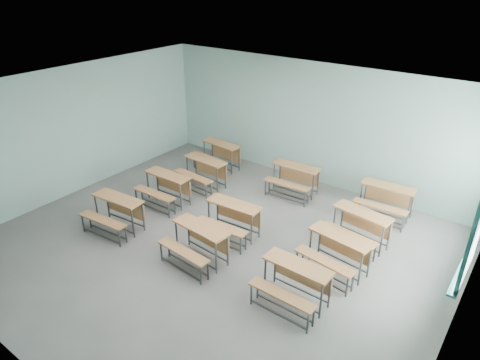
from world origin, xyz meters
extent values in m
cube|color=gray|center=(0.00, 0.00, -0.01)|extent=(9.00, 8.00, 0.02)
cube|color=white|center=(0.00, 0.00, 3.21)|extent=(9.00, 8.00, 0.02)
cube|color=#97BDB5|center=(0.00, 4.01, 1.60)|extent=(9.00, 0.02, 3.20)
cube|color=#97BDB5|center=(0.00, -4.01, 1.60)|extent=(9.00, 0.02, 3.20)
cube|color=#97BDB5|center=(-4.51, 0.00, 1.60)|extent=(0.02, 8.00, 3.20)
cube|color=#97BDB5|center=(4.51, 0.00, 1.60)|extent=(0.02, 8.00, 3.20)
cube|color=#1A4846|center=(4.47, 0.80, 0.93)|extent=(0.06, 1.20, 0.06)
cube|color=#1A4846|center=(4.47, 0.23, 1.70)|extent=(0.06, 0.06, 1.60)
cube|color=#1A4846|center=(4.47, 0.80, 1.70)|extent=(0.04, 0.04, 1.48)
cube|color=#1A4846|center=(4.47, 0.80, 1.70)|extent=(0.04, 1.08, 0.04)
cube|color=#1A4846|center=(4.43, 0.80, 0.87)|extent=(0.14, 1.28, 0.04)
cube|color=white|center=(4.50, 0.80, 1.70)|extent=(0.01, 1.08, 1.48)
cube|color=#A3683B|center=(-2.19, -0.69, 0.73)|extent=(1.24, 0.51, 0.04)
cube|color=#A3683B|center=(-2.21, -0.50, 0.43)|extent=(1.14, 0.12, 0.41)
cylinder|color=#3E4143|center=(-2.73, -0.90, 0.36)|extent=(0.04, 0.04, 0.71)
cylinder|color=#3E4143|center=(-1.63, -0.80, 0.36)|extent=(0.04, 0.04, 0.71)
cylinder|color=#3E4143|center=(-2.75, -0.58, 0.36)|extent=(0.04, 0.04, 0.71)
cylinder|color=#3E4143|center=(-1.65, -0.48, 0.36)|extent=(0.04, 0.04, 0.71)
cube|color=#3E4143|center=(-2.18, -0.85, 0.10)|extent=(1.10, 0.13, 0.03)
cube|color=#3E4143|center=(-2.20, -0.53, 0.10)|extent=(1.10, 0.13, 0.03)
cube|color=#A3683B|center=(-2.15, -1.17, 0.43)|extent=(1.22, 0.36, 0.04)
cylinder|color=#3E4143|center=(-2.69, -1.31, 0.21)|extent=(0.04, 0.04, 0.42)
cylinder|color=#3E4143|center=(-1.59, -1.22, 0.21)|extent=(0.04, 0.04, 0.42)
cylinder|color=#3E4143|center=(-2.71, -1.12, 0.21)|extent=(0.04, 0.04, 0.42)
cylinder|color=#3E4143|center=(-1.61, -1.03, 0.21)|extent=(0.04, 0.04, 0.42)
cube|color=#3E4143|center=(-2.14, -1.27, 0.08)|extent=(1.10, 0.13, 0.03)
cube|color=#3E4143|center=(-2.16, -1.07, 0.08)|extent=(1.10, 0.13, 0.03)
cube|color=#A3683B|center=(0.05, -0.49, 0.73)|extent=(1.23, 0.49, 0.04)
cube|color=#A3683B|center=(0.06, -0.30, 0.43)|extent=(1.14, 0.11, 0.41)
cylinder|color=#3E4143|center=(-0.52, -0.61, 0.36)|extent=(0.04, 0.04, 0.71)
cylinder|color=#3E4143|center=(0.59, -0.69, 0.36)|extent=(0.04, 0.04, 0.71)
cylinder|color=#3E4143|center=(-0.49, -0.28, 0.36)|extent=(0.04, 0.04, 0.71)
cylinder|color=#3E4143|center=(0.61, -0.37, 0.36)|extent=(0.04, 0.04, 0.71)
cube|color=#3E4143|center=(0.04, -0.65, 0.10)|extent=(1.10, 0.11, 0.03)
cube|color=#3E4143|center=(0.06, -0.33, 0.10)|extent=(1.10, 0.11, 0.03)
cube|color=#A3683B|center=(0.01, -0.97, 0.43)|extent=(1.22, 0.34, 0.04)
cylinder|color=#3E4143|center=(-0.55, -1.02, 0.21)|extent=(0.04, 0.04, 0.42)
cylinder|color=#3E4143|center=(0.56, -1.10, 0.21)|extent=(0.04, 0.04, 0.42)
cylinder|color=#3E4143|center=(-0.53, -0.83, 0.21)|extent=(0.04, 0.04, 0.42)
cylinder|color=#3E4143|center=(0.57, -0.91, 0.21)|extent=(0.04, 0.04, 0.42)
cube|color=#3E4143|center=(0.00, -1.06, 0.08)|extent=(1.10, 0.11, 0.03)
cube|color=#3E4143|center=(0.02, -0.87, 0.08)|extent=(1.10, 0.11, 0.03)
cube|color=#A3683B|center=(2.15, -0.39, 0.73)|extent=(1.21, 0.42, 0.04)
cube|color=#A3683B|center=(2.15, -0.20, 0.43)|extent=(1.15, 0.03, 0.41)
cylinder|color=#3E4143|center=(1.60, -0.54, 0.36)|extent=(0.04, 0.04, 0.71)
cylinder|color=#3E4143|center=(2.70, -0.56, 0.36)|extent=(0.04, 0.04, 0.71)
cylinder|color=#3E4143|center=(1.60, -0.22, 0.36)|extent=(0.04, 0.04, 0.71)
cylinder|color=#3E4143|center=(2.71, -0.24, 0.36)|extent=(0.04, 0.04, 0.71)
cube|color=#3E4143|center=(2.15, -0.55, 0.10)|extent=(1.11, 0.04, 0.03)
cube|color=#3E4143|center=(2.15, -0.23, 0.10)|extent=(1.11, 0.04, 0.03)
cube|color=#A3683B|center=(2.15, -0.87, 0.43)|extent=(1.21, 0.27, 0.04)
cylinder|color=#3E4143|center=(1.59, -0.96, 0.21)|extent=(0.04, 0.04, 0.42)
cylinder|color=#3E4143|center=(2.70, -0.97, 0.21)|extent=(0.04, 0.04, 0.42)
cylinder|color=#3E4143|center=(1.59, -0.77, 0.21)|extent=(0.04, 0.04, 0.42)
cylinder|color=#3E4143|center=(2.70, -0.78, 0.21)|extent=(0.04, 0.04, 0.42)
cube|color=#3E4143|center=(2.14, -0.97, 0.08)|extent=(1.11, 0.04, 0.03)
cube|color=#3E4143|center=(2.15, -0.78, 0.08)|extent=(1.11, 0.04, 0.03)
cube|color=#A3683B|center=(-2.16, 0.80, 0.73)|extent=(1.21, 0.42, 0.04)
cube|color=#A3683B|center=(-2.16, 0.98, 0.43)|extent=(1.15, 0.04, 0.41)
cylinder|color=#3E4143|center=(-2.71, 0.63, 0.36)|extent=(0.04, 0.04, 0.71)
cylinder|color=#3E4143|center=(-1.60, 0.65, 0.36)|extent=(0.04, 0.04, 0.71)
cylinder|color=#3E4143|center=(-2.71, 0.95, 0.36)|extent=(0.04, 0.04, 0.71)
cylinder|color=#3E4143|center=(-1.61, 0.97, 0.36)|extent=(0.04, 0.04, 0.71)
cube|color=#3E4143|center=(-2.15, 0.64, 0.10)|extent=(1.11, 0.05, 0.03)
cube|color=#3E4143|center=(-2.16, 0.96, 0.10)|extent=(1.11, 0.05, 0.03)
cube|color=#A3683B|center=(-2.15, 0.31, 0.43)|extent=(1.21, 0.27, 0.04)
cylinder|color=#3E4143|center=(-2.70, 0.21, 0.21)|extent=(0.04, 0.04, 0.42)
cylinder|color=#3E4143|center=(-1.59, 0.23, 0.21)|extent=(0.04, 0.04, 0.42)
cylinder|color=#3E4143|center=(-2.70, 0.40, 0.21)|extent=(0.04, 0.04, 0.42)
cylinder|color=#3E4143|center=(-1.60, 0.42, 0.21)|extent=(0.04, 0.04, 0.42)
cube|color=#3E4143|center=(-2.15, 0.22, 0.08)|extent=(1.11, 0.05, 0.03)
cube|color=#3E4143|center=(-2.15, 0.41, 0.08)|extent=(1.11, 0.05, 0.03)
cube|color=#A3683B|center=(0.00, 0.62, 0.73)|extent=(1.23, 0.48, 0.04)
cube|color=#A3683B|center=(-0.01, 0.81, 0.43)|extent=(1.14, 0.09, 0.41)
cylinder|color=#3E4143|center=(-0.54, 0.43, 0.36)|extent=(0.04, 0.04, 0.71)
cylinder|color=#3E4143|center=(0.57, 0.50, 0.36)|extent=(0.04, 0.04, 0.71)
cylinder|color=#3E4143|center=(-0.56, 0.75, 0.36)|extent=(0.04, 0.04, 0.71)
cylinder|color=#3E4143|center=(0.55, 0.82, 0.36)|extent=(0.04, 0.04, 0.71)
cube|color=#3E4143|center=(0.02, 0.46, 0.10)|extent=(1.10, 0.10, 0.03)
cube|color=#3E4143|center=(-0.01, 0.78, 0.10)|extent=(1.10, 0.10, 0.03)
cube|color=#A3683B|center=(0.04, 0.14, 0.43)|extent=(1.22, 0.33, 0.04)
cylinder|color=#3E4143|center=(-0.51, 0.01, 0.21)|extent=(0.04, 0.04, 0.42)
cylinder|color=#3E4143|center=(0.59, 0.08, 0.21)|extent=(0.04, 0.04, 0.42)
cylinder|color=#3E4143|center=(-0.52, 0.20, 0.21)|extent=(0.04, 0.04, 0.42)
cylinder|color=#3E4143|center=(0.58, 0.27, 0.21)|extent=(0.04, 0.04, 0.42)
cube|color=#3E4143|center=(0.04, 0.04, 0.08)|extent=(1.10, 0.10, 0.03)
cube|color=#3E4143|center=(0.03, 0.23, 0.08)|extent=(1.10, 0.10, 0.03)
cube|color=#A3683B|center=(2.37, 0.85, 0.73)|extent=(1.25, 0.56, 0.04)
cube|color=#A3683B|center=(2.39, 1.03, 0.43)|extent=(1.14, 0.17, 0.41)
cylinder|color=#3E4143|center=(1.80, 0.76, 0.36)|extent=(0.04, 0.04, 0.71)
cylinder|color=#3E4143|center=(2.89, 0.61, 0.36)|extent=(0.04, 0.04, 0.71)
cylinder|color=#3E4143|center=(1.84, 1.08, 0.36)|extent=(0.04, 0.04, 0.71)
cylinder|color=#3E4143|center=(2.94, 0.93, 0.36)|extent=(0.04, 0.04, 0.71)
cube|color=#3E4143|center=(2.35, 0.69, 0.10)|extent=(1.10, 0.18, 0.03)
cube|color=#3E4143|center=(2.39, 1.00, 0.10)|extent=(1.10, 0.18, 0.03)
cube|color=#A3683B|center=(2.30, 0.37, 0.43)|extent=(1.23, 0.41, 0.04)
cylinder|color=#3E4143|center=(1.74, 0.35, 0.21)|extent=(0.04, 0.04, 0.42)
cylinder|color=#3E4143|center=(2.84, 0.20, 0.21)|extent=(0.04, 0.04, 0.42)
cylinder|color=#3E4143|center=(1.77, 0.53, 0.21)|extent=(0.04, 0.04, 0.42)
cylinder|color=#3E4143|center=(2.86, 0.39, 0.21)|extent=(0.04, 0.04, 0.42)
cube|color=#3E4143|center=(2.29, 0.27, 0.08)|extent=(1.10, 0.18, 0.03)
cube|color=#3E4143|center=(2.32, 0.46, 0.08)|extent=(1.10, 0.18, 0.03)
cube|color=#A3683B|center=(-2.01, 2.05, 0.73)|extent=(1.23, 0.48, 0.04)
cube|color=#A3683B|center=(-2.00, 2.23, 0.43)|extent=(1.14, 0.09, 0.41)
cylinder|color=#3E4143|center=(-2.57, 1.92, 0.36)|extent=(0.04, 0.04, 0.71)
cylinder|color=#3E4143|center=(-1.47, 1.85, 0.36)|extent=(0.04, 0.04, 0.71)
cylinder|color=#3E4143|center=(-2.55, 2.24, 0.36)|extent=(0.04, 0.04, 0.71)
cylinder|color=#3E4143|center=(-1.45, 2.17, 0.36)|extent=(0.04, 0.04, 0.71)
cube|color=#3E4143|center=(-2.02, 1.89, 0.10)|extent=(1.10, 0.10, 0.03)
cube|color=#3E4143|center=(-2.00, 2.21, 0.10)|extent=(1.10, 0.10, 0.03)
cube|color=#A3683B|center=(-2.04, 1.57, 0.43)|extent=(1.22, 0.33, 0.04)
cylinder|color=#3E4143|center=(-2.60, 1.51, 0.21)|extent=(0.04, 0.04, 0.42)
cylinder|color=#3E4143|center=(-1.50, 1.44, 0.21)|extent=(0.04, 0.04, 0.42)
cylinder|color=#3E4143|center=(-2.59, 1.70, 0.21)|extent=(0.04, 0.04, 0.42)
cylinder|color=#3E4143|center=(-1.49, 1.63, 0.21)|extent=(0.04, 0.04, 0.42)
cube|color=#3E4143|center=(-2.05, 1.47, 0.08)|extent=(1.10, 0.10, 0.03)
cube|color=#3E4143|center=(-2.04, 1.66, 0.08)|extent=(1.10, 0.10, 0.03)
cube|color=#A3683B|center=(2.36, 1.92, 0.73)|extent=(1.25, 0.56, 0.04)
cube|color=#A3683B|center=(2.39, 2.11, 0.43)|extent=(1.14, 0.17, 0.41)
cylinder|color=#3E4143|center=(1.79, 1.84, 0.36)|extent=(0.04, 0.04, 0.71)
cylinder|color=#3E4143|center=(2.89, 1.69, 0.36)|extent=(0.04, 0.04, 0.71)
cylinder|color=#3E4143|center=(1.84, 2.16, 0.36)|extent=(0.04, 0.04, 0.71)
cylinder|color=#3E4143|center=(2.93, 2.01, 0.36)|extent=(0.04, 0.04, 0.71)
cube|color=#3E4143|center=(2.34, 1.76, 0.10)|extent=(1.10, 0.18, 0.03)
cube|color=#3E4143|center=(2.38, 2.08, 0.10)|extent=(1.10, 0.18, 0.03)
cube|color=#A3683B|center=(2.30, 1.45, 0.43)|extent=(1.23, 0.41, 0.04)
cylinder|color=#3E4143|center=(1.74, 1.43, 0.21)|extent=(0.04, 0.04, 0.42)
cylinder|color=#3E4143|center=(2.83, 1.28, 0.21)|extent=(0.04, 0.04, 0.42)
cylinder|color=#3E4143|center=(1.76, 1.61, 0.21)|extent=(0.04, 0.04, 0.42)
cylinder|color=#3E4143|center=(2.86, 1.47, 0.21)|extent=(0.04, 0.04, 0.42)
cube|color=#3E4143|center=(2.29, 1.35, 0.08)|extent=(1.10, 0.18, 0.03)
cube|color=#3E4143|center=(2.31, 1.54, 0.08)|extent=(1.10, 0.18, 0.03)
cube|color=#A3683B|center=(-2.40, 3.18, 0.73)|extent=(1.24, 0.53, 0.04)
cube|color=#A3683B|center=(-2.38, 3.36, 0.43)|extent=(1.14, 0.14, 0.41)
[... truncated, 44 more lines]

